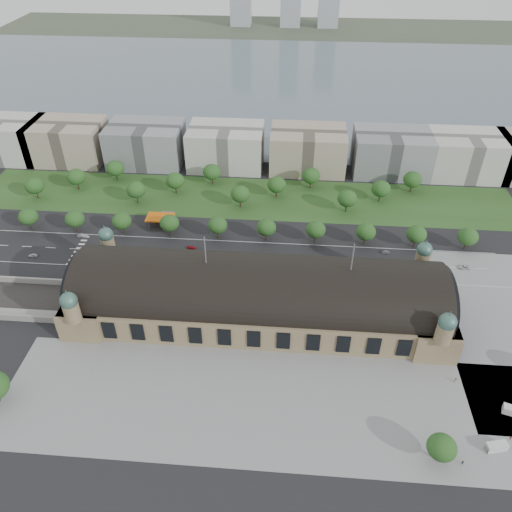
# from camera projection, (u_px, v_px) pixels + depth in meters

# --- Properties ---
(ground) EXTENTS (900.00, 900.00, 0.00)m
(ground) POSITION_uv_depth(u_px,v_px,m) (258.00, 314.00, 205.08)
(ground) COLOR black
(ground) RESTS_ON ground
(station) EXTENTS (150.00, 48.40, 44.30)m
(station) POSITION_uv_depth(u_px,v_px,m) (258.00, 295.00, 198.88)
(station) COLOR #8B7E56
(station) RESTS_ON ground
(plaza_south) EXTENTS (190.00, 48.00, 0.12)m
(plaza_south) POSITION_uv_depth(u_px,v_px,m) (277.00, 405.00, 169.46)
(plaza_south) COLOR gray
(plaza_south) RESTS_ON ground
(road_slab) EXTENTS (260.00, 26.00, 0.10)m
(road_slab) POSITION_uv_depth(u_px,v_px,m) (222.00, 256.00, 236.57)
(road_slab) COLOR black
(road_slab) RESTS_ON ground
(grass_belt) EXTENTS (300.00, 45.00, 0.10)m
(grass_belt) POSITION_uv_depth(u_px,v_px,m) (244.00, 198.00, 279.97)
(grass_belt) COLOR #2A4A1D
(grass_belt) RESTS_ON ground
(petrol_station) EXTENTS (14.00, 13.00, 5.05)m
(petrol_station) POSITION_uv_depth(u_px,v_px,m) (164.00, 217.00, 258.66)
(petrol_station) COLOR #D95F0C
(petrol_station) RESTS_ON ground
(lake) EXTENTS (700.00, 320.00, 0.08)m
(lake) POSITION_uv_depth(u_px,v_px,m) (284.00, 81.00, 441.98)
(lake) COLOR slate
(lake) RESTS_ON ground
(far_shore) EXTENTS (700.00, 120.00, 0.14)m
(far_shore) POSITION_uv_depth(u_px,v_px,m) (290.00, 28.00, 600.98)
(far_shore) COLOR #44513D
(far_shore) RESTS_ON ground
(office_0) EXTENTS (45.00, 32.00, 24.00)m
(office_0) POSITION_uv_depth(u_px,v_px,m) (6.00, 139.00, 314.47)
(office_0) COLOR beige
(office_0) RESTS_ON ground
(office_1) EXTENTS (45.00, 32.00, 24.00)m
(office_1) POSITION_uv_depth(u_px,v_px,m) (68.00, 141.00, 311.91)
(office_1) COLOR tan
(office_1) RESTS_ON ground
(office_2) EXTENTS (45.00, 32.00, 24.00)m
(office_2) POSITION_uv_depth(u_px,v_px,m) (146.00, 144.00, 308.70)
(office_2) COLOR gray
(office_2) RESTS_ON ground
(office_3) EXTENTS (45.00, 32.00, 24.00)m
(office_3) POSITION_uv_depth(u_px,v_px,m) (226.00, 147.00, 305.49)
(office_3) COLOR beige
(office_3) RESTS_ON ground
(office_4) EXTENTS (45.00, 32.00, 24.00)m
(office_4) POSITION_uv_depth(u_px,v_px,m) (308.00, 149.00, 302.29)
(office_4) COLOR tan
(office_4) RESTS_ON ground
(office_5) EXTENTS (45.00, 32.00, 24.00)m
(office_5) POSITION_uv_depth(u_px,v_px,m) (391.00, 152.00, 299.08)
(office_5) COLOR gray
(office_5) RESTS_ON ground
(office_6) EXTENTS (45.00, 32.00, 24.00)m
(office_6) POSITION_uv_depth(u_px,v_px,m) (468.00, 155.00, 296.19)
(office_6) COLOR beige
(office_6) RESTS_ON ground
(tree_row_0) EXTENTS (9.60, 9.60, 11.52)m
(tree_row_0) POSITION_uv_depth(u_px,v_px,m) (28.00, 217.00, 250.43)
(tree_row_0) COLOR #2D2116
(tree_row_0) RESTS_ON ground
(tree_row_1) EXTENTS (9.60, 9.60, 11.52)m
(tree_row_1) POSITION_uv_depth(u_px,v_px,m) (75.00, 219.00, 248.89)
(tree_row_1) COLOR #2D2116
(tree_row_1) RESTS_ON ground
(tree_row_2) EXTENTS (9.60, 9.60, 11.52)m
(tree_row_2) POSITION_uv_depth(u_px,v_px,m) (122.00, 221.00, 247.35)
(tree_row_2) COLOR #2D2116
(tree_row_2) RESTS_ON ground
(tree_row_3) EXTENTS (9.60, 9.60, 11.52)m
(tree_row_3) POSITION_uv_depth(u_px,v_px,m) (169.00, 223.00, 245.81)
(tree_row_3) COLOR #2D2116
(tree_row_3) RESTS_ON ground
(tree_row_4) EXTENTS (9.60, 9.60, 11.52)m
(tree_row_4) POSITION_uv_depth(u_px,v_px,m) (218.00, 225.00, 244.27)
(tree_row_4) COLOR #2D2116
(tree_row_4) RESTS_ON ground
(tree_row_5) EXTENTS (9.60, 9.60, 11.52)m
(tree_row_5) POSITION_uv_depth(u_px,v_px,m) (266.00, 228.00, 242.73)
(tree_row_5) COLOR #2D2116
(tree_row_5) RESTS_ON ground
(tree_row_6) EXTENTS (9.60, 9.60, 11.52)m
(tree_row_6) POSITION_uv_depth(u_px,v_px,m) (316.00, 230.00, 241.19)
(tree_row_6) COLOR #2D2116
(tree_row_6) RESTS_ON ground
(tree_row_7) EXTENTS (9.60, 9.60, 11.52)m
(tree_row_7) POSITION_uv_depth(u_px,v_px,m) (366.00, 232.00, 239.65)
(tree_row_7) COLOR #2D2116
(tree_row_7) RESTS_ON ground
(tree_row_8) EXTENTS (9.60, 9.60, 11.52)m
(tree_row_8) POSITION_uv_depth(u_px,v_px,m) (417.00, 234.00, 238.11)
(tree_row_8) COLOR #2D2116
(tree_row_8) RESTS_ON ground
(tree_row_9) EXTENTS (9.60, 9.60, 11.52)m
(tree_row_9) POSITION_uv_depth(u_px,v_px,m) (468.00, 237.00, 236.57)
(tree_row_9) COLOR #2D2116
(tree_row_9) RESTS_ON ground
(tree_belt_0) EXTENTS (10.40, 10.40, 12.48)m
(tree_belt_0) POSITION_uv_depth(u_px,v_px,m) (35.00, 186.00, 274.54)
(tree_belt_0) COLOR #2D2116
(tree_belt_0) RESTS_ON ground
(tree_belt_1) EXTENTS (10.40, 10.40, 12.48)m
(tree_belt_1) POSITION_uv_depth(u_px,v_px,m) (76.00, 177.00, 282.87)
(tree_belt_1) COLOR #2D2116
(tree_belt_1) RESTS_ON ground
(tree_belt_2) EXTENTS (10.40, 10.40, 12.48)m
(tree_belt_2) POSITION_uv_depth(u_px,v_px,m) (115.00, 168.00, 291.19)
(tree_belt_2) COLOR #2D2116
(tree_belt_2) RESTS_ON ground
(tree_belt_3) EXTENTS (10.40, 10.40, 12.48)m
(tree_belt_3) POSITION_uv_depth(u_px,v_px,m) (136.00, 190.00, 270.89)
(tree_belt_3) COLOR #2D2116
(tree_belt_3) RESTS_ON ground
(tree_belt_4) EXTENTS (10.40, 10.40, 12.48)m
(tree_belt_4) POSITION_uv_depth(u_px,v_px,m) (175.00, 181.00, 279.21)
(tree_belt_4) COLOR #2D2116
(tree_belt_4) RESTS_ON ground
(tree_belt_5) EXTENTS (10.40, 10.40, 12.48)m
(tree_belt_5) POSITION_uv_depth(u_px,v_px,m) (212.00, 172.00, 287.53)
(tree_belt_5) COLOR #2D2116
(tree_belt_5) RESTS_ON ground
(tree_belt_6) EXTENTS (10.40, 10.40, 12.48)m
(tree_belt_6) POSITION_uv_depth(u_px,v_px,m) (240.00, 194.00, 267.23)
(tree_belt_6) COLOR #2D2116
(tree_belt_6) RESTS_ON ground
(tree_belt_7) EXTENTS (10.40, 10.40, 12.48)m
(tree_belt_7) POSITION_uv_depth(u_px,v_px,m) (277.00, 185.00, 275.55)
(tree_belt_7) COLOR #2D2116
(tree_belt_7) RESTS_ON ground
(tree_belt_8) EXTENTS (10.40, 10.40, 12.48)m
(tree_belt_8) POSITION_uv_depth(u_px,v_px,m) (311.00, 176.00, 283.87)
(tree_belt_8) COLOR #2D2116
(tree_belt_8) RESTS_ON ground
(tree_belt_9) EXTENTS (10.40, 10.40, 12.48)m
(tree_belt_9) POSITION_uv_depth(u_px,v_px,m) (347.00, 199.00, 263.58)
(tree_belt_9) COLOR #2D2116
(tree_belt_9) RESTS_ON ground
(tree_belt_10) EXTENTS (10.40, 10.40, 12.48)m
(tree_belt_10) POSITION_uv_depth(u_px,v_px,m) (381.00, 189.00, 271.90)
(tree_belt_10) COLOR #2D2116
(tree_belt_10) RESTS_ON ground
(tree_belt_11) EXTENTS (10.40, 10.40, 12.48)m
(tree_belt_11) POSITION_uv_depth(u_px,v_px,m) (413.00, 180.00, 280.22)
(tree_belt_11) COLOR #2D2116
(tree_belt_11) RESTS_ON ground
(tree_plaza_s) EXTENTS (9.00, 9.00, 10.64)m
(tree_plaza_s) POSITION_uv_depth(u_px,v_px,m) (442.00, 447.00, 149.42)
(tree_plaza_s) COLOR #2D2116
(tree_plaza_s) RESTS_ON ground
(traffic_car_0) EXTENTS (4.33, 1.94, 1.45)m
(traffic_car_0) POSITION_uv_depth(u_px,v_px,m) (33.00, 255.00, 235.92)
(traffic_car_0) COLOR silver
(traffic_car_0) RESTS_ON ground
(traffic_car_1) EXTENTS (5.16, 2.21, 1.65)m
(traffic_car_1) POSITION_uv_depth(u_px,v_px,m) (82.00, 235.00, 248.86)
(traffic_car_1) COLOR gray
(traffic_car_1) RESTS_ON ground
(traffic_car_2) EXTENTS (5.53, 2.83, 1.49)m
(traffic_car_2) POSITION_uv_depth(u_px,v_px,m) (127.00, 251.00, 238.82)
(traffic_car_2) COLOR black
(traffic_car_2) RESTS_ON ground
(traffic_car_3) EXTENTS (4.50, 2.04, 1.28)m
(traffic_car_3) POSITION_uv_depth(u_px,v_px,m) (192.00, 247.00, 241.06)
(traffic_car_3) COLOR maroon
(traffic_car_3) RESTS_ON ground
(traffic_car_4) EXTENTS (4.11, 1.87, 1.37)m
(traffic_car_4) POSITION_uv_depth(u_px,v_px,m) (273.00, 267.00, 228.60)
(traffic_car_4) COLOR #191742
(traffic_car_4) RESTS_ON ground
(traffic_car_5) EXTENTS (4.01, 1.83, 1.27)m
(traffic_car_5) POSITION_uv_depth(u_px,v_px,m) (386.00, 252.00, 238.17)
(traffic_car_5) COLOR #525459
(traffic_car_5) RESTS_ON ground
(traffic_car_6) EXTENTS (5.45, 2.81, 1.47)m
(traffic_car_6) POSITION_uv_depth(u_px,v_px,m) (464.00, 267.00, 228.74)
(traffic_car_6) COLOR silver
(traffic_car_6) RESTS_ON ground
(parked_car_0) EXTENTS (4.21, 3.50, 1.36)m
(parked_car_0) POSITION_uv_depth(u_px,v_px,m) (127.00, 273.00, 225.29)
(parked_car_0) COLOR black
(parked_car_0) RESTS_ON ground
(parked_car_1) EXTENTS (5.27, 4.55, 1.35)m
(parked_car_1) POSITION_uv_depth(u_px,v_px,m) (87.00, 270.00, 227.40)
(parked_car_1) COLOR maroon
(parked_car_1) RESTS_ON ground
(parked_car_2) EXTENTS (5.87, 4.35, 1.58)m
(parked_car_2) POSITION_uv_depth(u_px,v_px,m) (135.00, 273.00, 224.97)
(parked_car_2) COLOR #1C234E
(parked_car_2) RESTS_ON ground
(parked_car_3) EXTENTS (5.14, 3.88, 1.63)m
(parked_car_3) POSITION_uv_depth(u_px,v_px,m) (187.00, 274.00, 224.60)
(parked_car_3) COLOR #55575C
(parked_car_3) RESTS_ON ground
(parked_car_4) EXTENTS (4.68, 4.16, 1.54)m
(parked_car_4) POSITION_uv_depth(u_px,v_px,m) (184.00, 270.00, 226.79)
(parked_car_4) COLOR white
(parked_car_4) RESTS_ON ground
(parked_car_5) EXTENTS (5.07, 4.10, 1.28)m
(parked_car_5) POSITION_uv_depth(u_px,v_px,m) (216.00, 272.00, 225.92)
(parked_car_5) COLOR gray
(parked_car_5) RESTS_ON ground
(parked_car_6) EXTENTS (4.52, 4.12, 1.27)m
(parked_car_6) POSITION_uv_depth(u_px,v_px,m) (222.00, 275.00, 224.20)
(parked_car_6) COLOR black
(parked_car_6) RESTS_ON ground
(bus_west) EXTENTS (11.05, 2.73, 3.07)m
(bus_west) POSITION_uv_depth(u_px,v_px,m) (216.00, 267.00, 227.65)
(bus_west) COLOR #AE2B1B
(bus_west) RESTS_ON ground
(bus_mid) EXTENTS (11.84, 3.88, 3.24)m
(bus_mid) POSITION_uv_depth(u_px,v_px,m) (252.00, 270.00, 225.88)
(bus_mid) COLOR beige
(bus_mid) RESTS_ON ground
(bus_east) EXTENTS (13.58, 3.57, 3.76)m
(bus_east) POSITION_uv_depth(u_px,v_px,m) (293.00, 271.00, 224.51)
(bus_east) COLOR silver
(bus_east) RESTS_ON ground
(van_east) EXTENTS (7.32, 4.66, 2.95)m
(van_east) POSITION_uv_depth(u_px,v_px,m) (512.00, 411.00, 166.02)
(van_east) COLOR silver
(van_east) RESTS_ON ground
(van_south) EXTENTS (6.99, 4.06, 2.85)m
(van_south) POSITION_uv_depth(u_px,v_px,m) (495.00, 447.00, 155.54)
(van_south) COLOR silver
(van_south) RESTS_ON ground
(pedestrian_0) EXTENTS (1.10, 0.90, 1.97)m
(pedestrian_0) POSITION_uv_depth(u_px,v_px,m) (456.00, 380.00, 176.75)
(pedestrian_0) COLOR gray
(pedestrian_0) RESTS_ON ground
(pedestrian_1) EXTENTS (0.50, 0.64, 1.56)m
(pedestrian_1) POSITION_uv_depth(u_px,v_px,m) (506.00, 410.00, 166.96)
(pedestrian_1) COLOR gray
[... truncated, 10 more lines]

